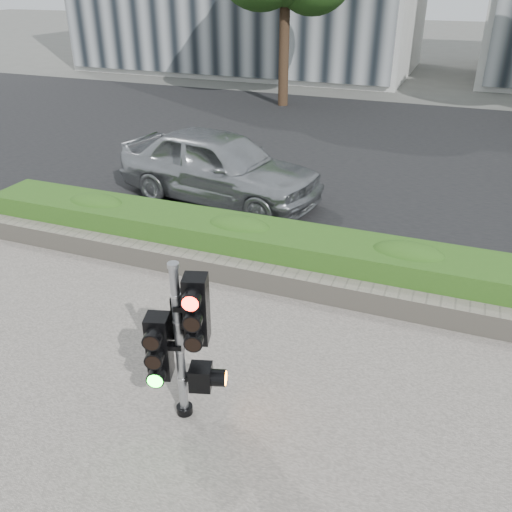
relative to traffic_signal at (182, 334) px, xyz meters
name	(u,v)px	position (x,y,z in m)	size (l,w,h in m)	color
ground	(249,371)	(0.37, 0.91, -1.07)	(120.00, 120.00, 0.00)	#51514C
road	(385,151)	(0.37, 10.91, -1.06)	(60.00, 13.00, 0.02)	black
curb	(318,256)	(0.37, 4.06, -1.01)	(60.00, 0.25, 0.12)	gray
stone_wall	(297,284)	(0.37, 2.81, -0.87)	(12.00, 0.32, 0.34)	gray
hedge	(309,255)	(0.37, 3.46, -0.70)	(12.00, 1.00, 0.68)	#59972E
traffic_signal	(182,334)	(0.00, 0.00, 0.00)	(0.68, 0.58, 1.87)	black
car_silver	(219,166)	(-2.33, 5.93, -0.29)	(1.77, 4.41, 1.50)	#9EA1A5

